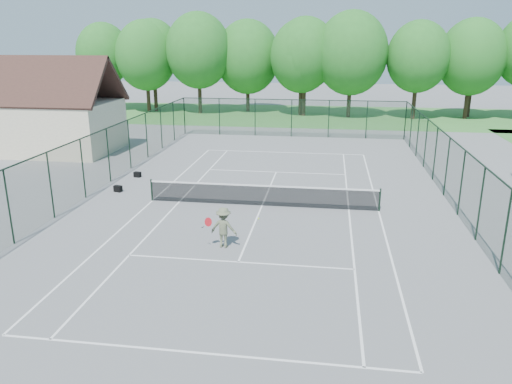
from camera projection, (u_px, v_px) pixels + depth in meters
The scene contains 10 objects.
ground at pixel (262, 206), 23.97m from camera, with size 140.00×140.00×0.00m, color slate.
grass_far at pixel (300, 115), 52.34m from camera, with size 80.00×16.00×0.01m, color #42883A.
court_lines at pixel (262, 206), 23.97m from camera, with size 11.05×23.85×0.01m.
tennis_net at pixel (262, 194), 23.80m from camera, with size 11.08×0.08×1.10m.
fence_enclosure at pixel (262, 174), 23.51m from camera, with size 18.05×36.05×3.02m.
utility_building at pixel (54, 107), 34.72m from camera, with size 8.60×6.27×6.63m.
tree_line_far at pixel (302, 56), 50.58m from camera, with size 39.40×6.40×9.70m.
sports_bag_a at pixel (118, 189), 26.12m from camera, with size 0.41×0.25×0.33m, color black.
sports_bag_b at pixel (137, 175), 28.89m from camera, with size 0.40×0.24×0.31m, color black.
tennis_player at pixel (224, 227), 19.01m from camera, with size 2.20×0.91×1.59m.
Camera 1 is at (3.00, -22.52, 7.68)m, focal length 35.00 mm.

